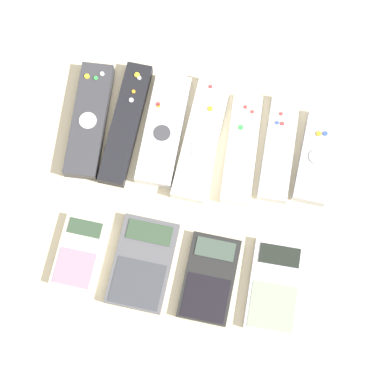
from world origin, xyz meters
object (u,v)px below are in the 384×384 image
object	(u,v)px
remote_1	(126,124)
remote_5	(279,148)
calculator_2	(209,278)
remote_2	(164,130)
calculator_0	(79,252)
remote_4	(242,149)
remote_0	(89,120)
calculator_1	(143,263)
remote_3	(204,138)
calculator_3	(275,286)
remote_6	(316,157)

from	to	relation	value
remote_1	remote_5	world-z (taller)	remote_1
calculator_2	remote_2	bearing A→B (deg)	118.53
remote_2	calculator_0	world-z (taller)	remote_2
remote_4	calculator_2	distance (m)	0.22
remote_0	remote_4	size ratio (longest dim) A/B	1.05
calculator_0	calculator_1	distance (m)	0.10
remote_3	calculator_3	bearing A→B (deg)	-52.69
remote_1	calculator_0	world-z (taller)	remote_1
calculator_1	remote_0	bearing A→B (deg)	123.43
remote_2	remote_5	xyz separation A→B (m)	(0.19, 0.00, -0.00)
remote_5	remote_6	distance (m)	0.06
remote_6	calculator_0	xyz separation A→B (m)	(-0.35, -0.22, -0.00)
remote_6	calculator_2	distance (m)	0.26
remote_1	remote_2	bearing A→B (deg)	2.35
remote_2	remote_6	world-z (taller)	remote_6
remote_1	remote_5	xyz separation A→B (m)	(0.25, 0.00, -0.00)
remote_5	calculator_0	distance (m)	0.36
calculator_1	calculator_2	distance (m)	0.11
remote_6	calculator_2	xyz separation A→B (m)	(-0.14, -0.22, -0.00)
remote_3	calculator_1	world-z (taller)	remote_3
calculator_0	calculator_1	xyz separation A→B (m)	(0.10, -0.00, 0.00)
remote_3	remote_1	bearing A→B (deg)	-178.33
calculator_2	calculator_3	xyz separation A→B (m)	(0.10, 0.01, -0.00)
remote_2	calculator_2	size ratio (longest dim) A/B	1.39
remote_6	calculator_0	world-z (taller)	remote_6
remote_1	calculator_2	xyz separation A→B (m)	(0.18, -0.23, -0.00)
remote_1	calculator_0	bearing A→B (deg)	-95.36
remote_5	calculator_3	distance (m)	0.23
remote_4	calculator_1	xyz separation A→B (m)	(-0.12, -0.21, 0.00)
remote_4	calculator_1	world-z (taller)	same
remote_4	calculator_1	bearing A→B (deg)	-121.72
remote_0	remote_4	world-z (taller)	remote_0
remote_6	remote_2	bearing A→B (deg)	-178.00
remote_0	remote_5	bearing A→B (deg)	-1.86
remote_0	calculator_2	size ratio (longest dim) A/B	1.45
remote_2	remote_4	world-z (taller)	remote_2
remote_2	remote_3	xyz separation A→B (m)	(0.07, -0.00, 0.00)
calculator_0	remote_6	bearing A→B (deg)	34.73
remote_0	calculator_1	world-z (taller)	remote_0
remote_5	calculator_1	world-z (taller)	remote_5
remote_3	remote_6	distance (m)	0.18
remote_2	remote_6	size ratio (longest dim) A/B	1.20
remote_4	remote_5	xyz separation A→B (m)	(0.06, 0.01, 0.00)
remote_2	remote_6	distance (m)	0.25
remote_5	remote_6	size ratio (longest dim) A/B	1.14
calculator_0	calculator_2	xyz separation A→B (m)	(0.21, -0.01, -0.00)
remote_1	remote_6	distance (m)	0.32
remote_3	calculator_0	world-z (taller)	remote_3
calculator_1	remote_1	bearing A→B (deg)	110.09
calculator_0	remote_5	bearing A→B (deg)	40.66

